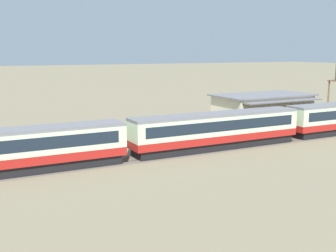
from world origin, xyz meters
The scene contains 4 objects.
ground_plane centered at (0.00, 0.00, 0.00)m, with size 600.00×600.00×0.00m, color #7A7056.
passenger_train centered at (-12.22, -0.20, 2.21)m, with size 85.15×3.16×3.98m.
railway_track centered at (-23.38, -0.20, 0.01)m, with size 137.67×3.60×0.04m.
station_building centered at (13.48, 10.29, 2.23)m, with size 14.67×9.04×4.41m.
Camera 1 is at (-27.61, -38.10, 10.61)m, focal length 45.00 mm.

